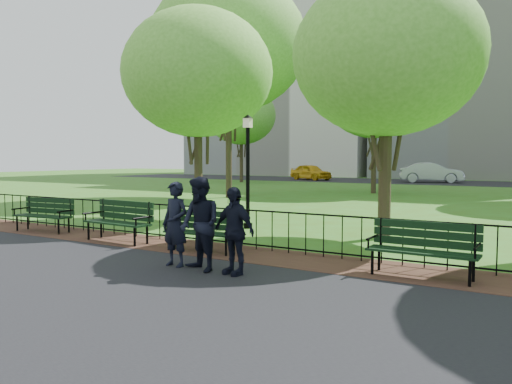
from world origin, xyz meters
The scene contains 21 objects.
ground centered at (0.00, 0.00, 0.00)m, with size 120.00×120.00×0.00m, color #3E641A.
asphalt_path centered at (0.00, -3.40, 0.01)m, with size 60.00×9.20×0.01m, color black.
dirt_strip centered at (0.00, 1.50, 0.01)m, with size 60.00×1.60×0.01m, color #311D14.
far_street centered at (0.00, 35.00, 0.01)m, with size 70.00×9.00×0.01m, color black.
iron_fence centered at (0.00, 2.00, 0.50)m, with size 24.06×0.06×1.00m.
apartment_west centered at (-22.00, 48.00, 13.00)m, with size 22.00×15.00×26.00m, color silver.
park_bench_main centered at (-0.98, 1.18, 0.59)m, with size 1.73×0.63×0.96m.
park_bench_left_a centered at (-3.17, 1.25, 0.62)m, with size 1.94×0.71×1.08m.
park_bench_left_b centered at (-6.17, 1.38, 0.58)m, with size 1.82×0.74×1.01m.
park_bench_right_a centered at (3.93, 1.30, 0.59)m, with size 1.83×0.61×1.03m.
lamppost centered at (-1.77, 4.83, 1.78)m, with size 0.29×0.29×3.27m.
tree_near_w centered at (-4.46, 6.03, 4.83)m, with size 4.99×4.99×6.96m.
tree_near_e centered at (2.13, 5.11, 4.56)m, with size 4.71×4.71×6.57m.
tree_mid_w centered at (-8.38, 13.70, 7.64)m, with size 7.89×7.89×11.00m.
tree_far_c centered at (-2.96, 20.34, 5.54)m, with size 5.73×5.73×7.98m.
tree_far_w centered at (-16.25, 27.25, 5.47)m, with size 5.65×5.65×7.88m.
person_left centered at (-0.26, -0.19, 0.80)m, with size 0.58×0.38×1.58m, color black.
person_mid centered at (0.39, -0.29, 0.86)m, with size 0.82×0.43×1.70m, color black.
person_right centered at (1.04, -0.18, 0.78)m, with size 0.90×0.37×1.53m, color black.
taxi centered at (-12.95, 33.69, 0.72)m, with size 1.67×4.16×1.42m, color gold.
sedan_silver centered at (-2.62, 34.24, 0.82)m, with size 1.71×4.90×1.61m, color #9EA2A6.
Camera 1 is at (5.77, -7.36, 2.05)m, focal length 35.00 mm.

